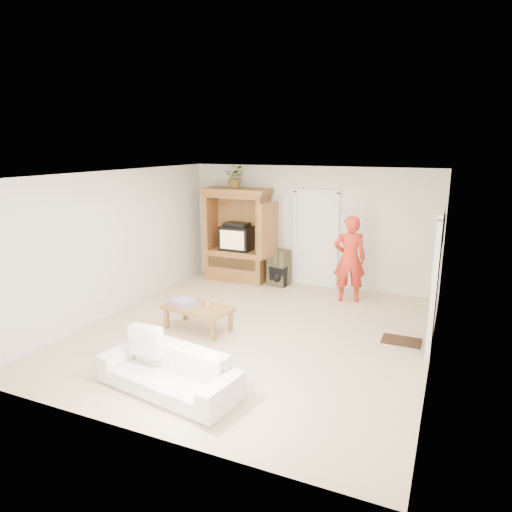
# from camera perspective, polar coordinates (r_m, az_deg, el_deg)

# --- Properties ---
(floor) EXTENTS (6.00, 6.00, 0.00)m
(floor) POSITION_cam_1_polar(r_m,az_deg,el_deg) (7.71, -0.27, -9.48)
(floor) COLOR tan
(floor) RESTS_ON ground
(ceiling) EXTENTS (6.00, 6.00, 0.00)m
(ceiling) POSITION_cam_1_polar(r_m,az_deg,el_deg) (7.10, -0.30, 10.20)
(ceiling) COLOR white
(ceiling) RESTS_ON floor
(wall_back) EXTENTS (5.50, 0.00, 5.50)m
(wall_back) POSITION_cam_1_polar(r_m,az_deg,el_deg) (10.05, 6.68, 3.69)
(wall_back) COLOR silver
(wall_back) RESTS_ON floor
(wall_front) EXTENTS (5.50, 0.00, 5.50)m
(wall_front) POSITION_cam_1_polar(r_m,az_deg,el_deg) (4.83, -15.01, -7.83)
(wall_front) COLOR silver
(wall_front) RESTS_ON floor
(wall_left) EXTENTS (0.00, 6.00, 6.00)m
(wall_left) POSITION_cam_1_polar(r_m,az_deg,el_deg) (8.75, -16.98, 1.68)
(wall_left) COLOR silver
(wall_left) RESTS_ON floor
(wall_right) EXTENTS (0.00, 6.00, 6.00)m
(wall_right) POSITION_cam_1_polar(r_m,az_deg,el_deg) (6.70, 21.75, -2.29)
(wall_right) COLOR silver
(wall_right) RESTS_ON floor
(armoire) EXTENTS (1.82, 1.14, 2.10)m
(armoire) POSITION_cam_1_polar(r_m,az_deg,el_deg) (10.38, -2.28, 1.89)
(armoire) COLOR #9A672F
(armoire) RESTS_ON floor
(door_back) EXTENTS (0.85, 0.05, 2.04)m
(door_back) POSITION_cam_1_polar(r_m,az_deg,el_deg) (10.03, 7.41, 2.02)
(door_back) COLOR white
(door_back) RESTS_ON floor
(doorway_right) EXTENTS (0.05, 0.90, 2.04)m
(doorway_right) POSITION_cam_1_polar(r_m,az_deg,el_deg) (7.36, 21.57, -3.17)
(doorway_right) COLOR black
(doorway_right) RESTS_ON floor
(framed_picture) EXTENTS (0.03, 0.60, 0.48)m
(framed_picture) POSITION_cam_1_polar(r_m,az_deg,el_deg) (8.50, 22.35, 2.96)
(framed_picture) COLOR black
(framed_picture) RESTS_ON wall_right
(doormat) EXTENTS (0.60, 0.40, 0.02)m
(doormat) POSITION_cam_1_polar(r_m,az_deg,el_deg) (7.72, 17.71, -10.06)
(doormat) COLOR #382316
(doormat) RESTS_ON floor
(plant) EXTENTS (0.51, 0.46, 0.50)m
(plant) POSITION_cam_1_polar(r_m,az_deg,el_deg) (10.17, -2.55, 9.85)
(plant) COLOR #4C7238
(plant) RESTS_ON armoire
(man) EXTENTS (0.72, 0.58, 1.73)m
(man) POSITION_cam_1_polar(r_m,az_deg,el_deg) (9.11, 11.62, -0.36)
(man) COLOR red
(man) RESTS_ON floor
(sofa) EXTENTS (1.98, 1.03, 0.55)m
(sofa) POSITION_cam_1_polar(r_m,az_deg,el_deg) (6.00, -10.86, -13.93)
(sofa) COLOR white
(sofa) RESTS_ON floor
(coffee_table) EXTENTS (1.20, 0.77, 0.42)m
(coffee_table) POSITION_cam_1_polar(r_m,az_deg,el_deg) (7.71, -7.26, -6.65)
(coffee_table) COLOR olive
(coffee_table) RESTS_ON floor
(towel) EXTENTS (0.44, 0.37, 0.08)m
(towel) POSITION_cam_1_polar(r_m,az_deg,el_deg) (7.83, -9.09, -5.68)
(towel) COLOR #EE4FB6
(towel) RESTS_ON coffee_table
(candle) EXTENTS (0.08, 0.08, 0.10)m
(candle) POSITION_cam_1_polar(r_m,az_deg,el_deg) (7.65, -6.09, -5.97)
(candle) COLOR tan
(candle) RESTS_ON coffee_table
(backpack_black) EXTENTS (0.38, 0.25, 0.44)m
(backpack_black) POSITION_cam_1_polar(r_m,az_deg,el_deg) (10.04, 2.84, -2.57)
(backpack_black) COLOR black
(backpack_black) RESTS_ON floor
(backpack_olive) EXTENTS (0.48, 0.39, 0.81)m
(backpack_olive) POSITION_cam_1_polar(r_m,az_deg,el_deg) (10.06, 2.83, -1.46)
(backpack_olive) COLOR #47442B
(backpack_olive) RESTS_ON floor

